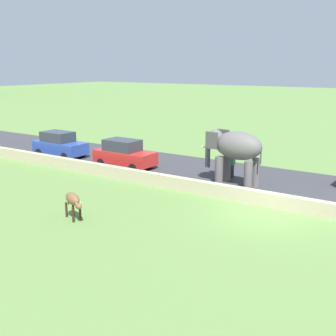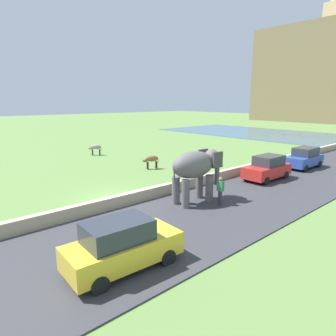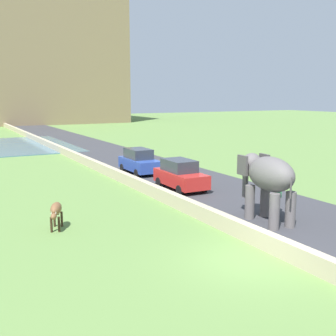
{
  "view_description": "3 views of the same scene",
  "coord_description": "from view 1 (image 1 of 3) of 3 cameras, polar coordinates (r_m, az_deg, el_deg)",
  "views": [
    {
      "loc": [
        -16.92,
        -6.21,
        6.38
      ],
      "look_at": [
        -0.25,
        4.86,
        1.5
      ],
      "focal_mm": 45.38,
      "sensor_mm": 36.0,
      "label": 1
    },
    {
      "loc": [
        14.63,
        -8.83,
        5.69
      ],
      "look_at": [
        -0.22,
        4.2,
        1.24
      ],
      "focal_mm": 32.03,
      "sensor_mm": 36.0,
      "label": 2
    },
    {
      "loc": [
        -8.92,
        -10.59,
        5.58
      ],
      "look_at": [
        1.6,
        8.8,
        1.74
      ],
      "focal_mm": 44.69,
      "sensor_mm": 36.0,
      "label": 3
    }
  ],
  "objects": [
    {
      "name": "ground_plane",
      "position": [
        19.12,
        12.72,
        -6.14
      ],
      "size": [
        220.0,
        220.0,
        0.0
      ],
      "primitive_type": "plane",
      "color": "#608442"
    },
    {
      "name": "road_surface",
      "position": [
        34.75,
        -16.25,
        2.62
      ],
      "size": [
        7.0,
        120.0,
        0.06
      ],
      "primitive_type": "cube",
      "color": "#38383D",
      "rests_on": "ground"
    },
    {
      "name": "barrier_wall",
      "position": [
        30.84,
        -19.22,
        1.63
      ],
      "size": [
        0.4,
        110.0,
        0.67
      ],
      "primitive_type": "cube",
      "color": "tan",
      "rests_on": "ground"
    },
    {
      "name": "elephant",
      "position": [
        22.8,
        8.9,
        2.55
      ],
      "size": [
        1.62,
        3.52,
        2.99
      ],
      "color": "#605B5B",
      "rests_on": "ground"
    },
    {
      "name": "person_beside_elephant",
      "position": [
        24.41,
        8.63,
        0.5
      ],
      "size": [
        0.36,
        0.22,
        1.63
      ],
      "color": "#33333D",
      "rests_on": "ground"
    },
    {
      "name": "car_red",
      "position": [
        26.97,
        -5.91,
        1.9
      ],
      "size": [
        1.83,
        4.02,
        1.8
      ],
      "color": "red",
      "rests_on": "ground"
    },
    {
      "name": "car_blue",
      "position": [
        30.99,
        -14.37,
        3.08
      ],
      "size": [
        1.81,
        4.01,
        1.8
      ],
      "color": "#2D4CA8",
      "rests_on": "ground"
    },
    {
      "name": "cow_brown",
      "position": [
        18.3,
        -12.64,
        -4.27
      ],
      "size": [
        0.85,
        1.41,
        1.15
      ],
      "color": "brown",
      "rests_on": "ground"
    }
  ]
}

